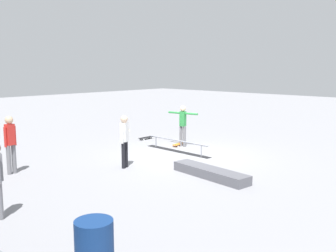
{
  "coord_description": "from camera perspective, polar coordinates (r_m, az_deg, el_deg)",
  "views": [
    {
      "loc": [
        -8.59,
        9.92,
        3.06
      ],
      "look_at": [
        0.58,
        0.16,
        1.0
      ],
      "focal_mm": 41.16,
      "sensor_mm": 36.0,
      "label": 1
    }
  ],
  "objects": [
    {
      "name": "ground_plane",
      "position": [
        13.47,
        2.29,
        -4.39
      ],
      "size": [
        60.0,
        60.0,
        0.0
      ],
      "primitive_type": "plane",
      "color": "gray"
    },
    {
      "name": "grind_rail",
      "position": [
        14.05,
        1.4,
        -3.05
      ],
      "size": [
        3.01,
        0.33,
        0.43
      ],
      "rotation": [
        0.0,
        0.0,
        -0.03
      ],
      "color": "black",
      "rests_on": "ground_plane"
    },
    {
      "name": "loose_skateboard_black",
      "position": [
        16.48,
        -3.2,
        -1.71
      ],
      "size": [
        0.27,
        0.8,
        0.09
      ],
      "rotation": [
        0.0,
        0.0,
        4.74
      ],
      "color": "black",
      "rests_on": "ground_plane"
    },
    {
      "name": "loose_skateboard_yellow",
      "position": [
        18.35,
        -6.21,
        -0.67
      ],
      "size": [
        0.7,
        0.71,
        0.09
      ],
      "rotation": [
        0.0,
        0.0,
        5.48
      ],
      "color": "yellow",
      "rests_on": "ground_plane"
    },
    {
      "name": "skate_ledge",
      "position": [
        10.9,
        6.28,
        -6.9
      ],
      "size": [
        2.54,
        0.84,
        0.26
      ],
      "primitive_type": "cube",
      "rotation": [
        0.0,
        0.0,
        -0.12
      ],
      "color": "#595960",
      "rests_on": "ground_plane"
    },
    {
      "name": "skateboard_main",
      "position": [
        15.11,
        1.72,
        -2.66
      ],
      "size": [
        0.35,
        0.82,
        0.09
      ],
      "rotation": [
        0.0,
        0.0,
        4.87
      ],
      "color": "orange",
      "rests_on": "ground_plane"
    },
    {
      "name": "trash_bin",
      "position": [
        5.8,
        -10.83,
        -17.92
      ],
      "size": [
        0.55,
        0.55,
        0.95
      ],
      "primitive_type": "cylinder",
      "color": "navy",
      "rests_on": "ground_plane"
    },
    {
      "name": "bystander_red_shirt",
      "position": [
        11.89,
        -22.31,
        -2.13
      ],
      "size": [
        0.23,
        0.39,
        1.68
      ],
      "rotation": [
        0.0,
        0.0,
        4.88
      ],
      "color": "slate",
      "rests_on": "ground_plane"
    },
    {
      "name": "skater_main",
      "position": [
        14.84,
        2.21,
        0.46
      ],
      "size": [
        1.27,
        0.31,
        1.59
      ],
      "rotation": [
        0.0,
        0.0,
        3.33
      ],
      "color": "slate",
      "rests_on": "ground_plane"
    },
    {
      "name": "bystander_white_shirt",
      "position": [
        11.75,
        -6.47,
        -1.84
      ],
      "size": [
        0.25,
        0.36,
        1.62
      ],
      "rotation": [
        0.0,
        0.0,
        1.94
      ],
      "color": "black",
      "rests_on": "ground_plane"
    }
  ]
}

